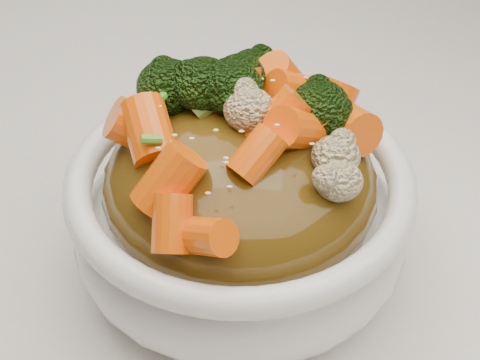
# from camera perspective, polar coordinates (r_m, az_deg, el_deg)

# --- Properties ---
(tablecloth) EXTENTS (1.20, 0.80, 0.04)m
(tablecloth) POSITION_cam_1_polar(r_m,az_deg,el_deg) (0.49, 6.21, -8.47)
(tablecloth) COLOR silver
(tablecloth) RESTS_ON dining_table
(bowl) EXTENTS (0.22, 0.22, 0.08)m
(bowl) POSITION_cam_1_polar(r_m,az_deg,el_deg) (0.44, -0.00, -2.96)
(bowl) COLOR white
(bowl) RESTS_ON tablecloth
(sauce_base) EXTENTS (0.17, 0.17, 0.09)m
(sauce_base) POSITION_cam_1_polar(r_m,az_deg,el_deg) (0.43, 0.00, -0.28)
(sauce_base) COLOR #4F360D
(sauce_base) RESTS_ON bowl
(carrots) EXTENTS (0.17, 0.17, 0.05)m
(carrots) POSITION_cam_1_polar(r_m,az_deg,el_deg) (0.39, 0.00, 6.15)
(carrots) COLOR #FF5E08
(carrots) RESTS_ON sauce_base
(broccoli) EXTENTS (0.17, 0.17, 0.04)m
(broccoli) POSITION_cam_1_polar(r_m,az_deg,el_deg) (0.39, 0.00, 6.04)
(broccoli) COLOR black
(broccoli) RESTS_ON sauce_base
(cauliflower) EXTENTS (0.17, 0.17, 0.03)m
(cauliflower) POSITION_cam_1_polar(r_m,az_deg,el_deg) (0.39, 0.00, 5.82)
(cauliflower) COLOR beige
(cauliflower) RESTS_ON sauce_base
(scallions) EXTENTS (0.13, 0.13, 0.02)m
(scallions) POSITION_cam_1_polar(r_m,az_deg,el_deg) (0.39, 0.00, 6.27)
(scallions) COLOR #419221
(scallions) RESTS_ON sauce_base
(sesame_seeds) EXTENTS (0.16, 0.16, 0.01)m
(sesame_seeds) POSITION_cam_1_polar(r_m,az_deg,el_deg) (0.39, -0.00, 6.27)
(sesame_seeds) COLOR beige
(sesame_seeds) RESTS_ON sauce_base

